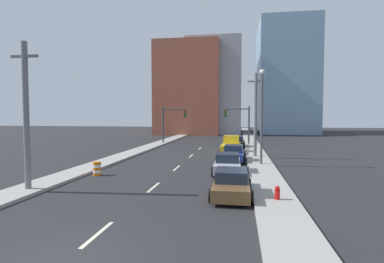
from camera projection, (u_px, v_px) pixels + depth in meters
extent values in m
plane|color=#262628|center=(65.00, 261.00, 8.68)|extent=(200.00, 200.00, 0.00)
cube|color=#9E9B93|center=(173.00, 139.00, 53.23)|extent=(2.14, 88.23, 0.18)
cube|color=#9E9B93|center=(250.00, 140.00, 51.12)|extent=(2.14, 88.23, 0.18)
cube|color=beige|center=(98.00, 234.00, 10.65)|extent=(0.16, 2.40, 0.01)
cube|color=beige|center=(154.00, 187.00, 17.58)|extent=(0.16, 2.40, 0.01)
cube|color=beige|center=(177.00, 168.00, 24.00)|extent=(0.16, 2.40, 0.01)
cube|color=beige|center=(191.00, 156.00, 31.22)|extent=(0.16, 2.40, 0.01)
cube|color=beige|center=(200.00, 148.00, 38.33)|extent=(0.16, 2.40, 0.01)
cube|color=#9E513D|center=(191.00, 90.00, 69.41)|extent=(14.00, 16.00, 20.13)
cube|color=#99999E|center=(216.00, 89.00, 72.46)|extent=(12.00, 20.00, 21.07)
cube|color=#7A9EB7|center=(285.00, 79.00, 73.67)|extent=(13.00, 20.00, 26.14)
cylinder|color=#38383D|center=(163.00, 125.00, 44.66)|extent=(0.24, 0.24, 5.54)
cylinder|color=#38383D|center=(174.00, 109.00, 44.27)|extent=(3.33, 0.16, 0.16)
cube|color=#194C1E|center=(185.00, 113.00, 44.04)|extent=(0.34, 0.32, 1.10)
cylinder|color=red|center=(185.00, 111.00, 43.86)|extent=(0.22, 0.04, 0.22)
cylinder|color=#593F0C|center=(185.00, 113.00, 43.88)|extent=(0.22, 0.04, 0.22)
cylinder|color=#0C3F14|center=(185.00, 116.00, 43.90)|extent=(0.22, 0.04, 0.22)
cylinder|color=#38383D|center=(249.00, 126.00, 42.69)|extent=(0.24, 0.24, 5.54)
cylinder|color=#38383D|center=(237.00, 109.00, 42.82)|extent=(3.33, 0.16, 0.16)
cube|color=#194C1E|center=(226.00, 113.00, 43.11)|extent=(0.34, 0.32, 1.10)
cylinder|color=red|center=(225.00, 111.00, 42.93)|extent=(0.22, 0.04, 0.22)
cylinder|color=#593F0C|center=(225.00, 113.00, 42.95)|extent=(0.22, 0.04, 0.22)
cylinder|color=#0C3F14|center=(225.00, 116.00, 42.96)|extent=(0.22, 0.04, 0.22)
cylinder|color=slate|center=(26.00, 117.00, 16.37)|extent=(0.32, 0.32, 8.23)
cube|color=slate|center=(24.00, 56.00, 16.19)|extent=(1.60, 0.14, 0.14)
cylinder|color=slate|center=(255.00, 116.00, 29.41)|extent=(0.32, 0.32, 8.35)
cube|color=slate|center=(256.00, 81.00, 29.23)|extent=(1.60, 0.14, 0.14)
cylinder|color=orange|center=(97.00, 174.00, 21.08)|extent=(0.56, 0.56, 0.19)
cylinder|color=white|center=(97.00, 171.00, 21.07)|extent=(0.56, 0.56, 0.19)
cylinder|color=orange|center=(97.00, 169.00, 21.06)|extent=(0.56, 0.56, 0.19)
cylinder|color=white|center=(97.00, 166.00, 21.05)|extent=(0.56, 0.56, 0.19)
cylinder|color=orange|center=(97.00, 163.00, 21.03)|extent=(0.56, 0.56, 0.19)
cylinder|color=#4C4C51|center=(262.00, 121.00, 24.85)|extent=(0.20, 0.20, 7.57)
sphere|color=white|center=(262.00, 72.00, 24.64)|extent=(0.44, 0.44, 0.44)
cylinder|color=red|center=(277.00, 196.00, 14.42)|extent=(0.26, 0.26, 0.65)
sphere|color=red|center=(277.00, 188.00, 14.40)|extent=(0.23, 0.23, 0.23)
cube|color=brown|center=(232.00, 187.00, 15.68)|extent=(1.84, 4.52, 0.62)
cube|color=#1E2838|center=(232.00, 175.00, 15.65)|extent=(1.61, 2.04, 0.58)
cylinder|color=black|center=(216.00, 183.00, 17.22)|extent=(0.22, 0.67, 0.67)
cylinder|color=black|center=(249.00, 184.00, 16.93)|extent=(0.22, 0.67, 0.67)
cylinder|color=black|center=(211.00, 196.00, 14.46)|extent=(0.22, 0.67, 0.67)
cylinder|color=black|center=(251.00, 198.00, 14.17)|extent=(0.22, 0.67, 0.67)
cube|color=#B2B2BC|center=(227.00, 166.00, 22.00)|extent=(1.96, 4.63, 0.65)
cube|color=#1E2838|center=(227.00, 157.00, 21.96)|extent=(1.68, 2.10, 0.61)
cylinder|color=black|center=(215.00, 165.00, 23.55)|extent=(0.24, 0.71, 0.70)
cylinder|color=black|center=(240.00, 165.00, 23.29)|extent=(0.24, 0.71, 0.70)
cylinder|color=black|center=(213.00, 171.00, 20.73)|extent=(0.24, 0.71, 0.70)
cylinder|color=black|center=(241.00, 172.00, 20.47)|extent=(0.24, 0.71, 0.70)
cube|color=navy|center=(234.00, 156.00, 27.31)|extent=(1.99, 4.34, 0.70)
cube|color=#1E2838|center=(234.00, 148.00, 27.27)|extent=(1.66, 1.99, 0.64)
cylinder|color=black|center=(225.00, 156.00, 28.80)|extent=(0.25, 0.67, 0.66)
cylinder|color=black|center=(244.00, 156.00, 28.43)|extent=(0.25, 0.67, 0.66)
cylinder|color=black|center=(222.00, 160.00, 26.21)|extent=(0.25, 0.67, 0.66)
cylinder|color=black|center=(244.00, 160.00, 25.84)|extent=(0.25, 0.67, 0.66)
cube|color=gold|center=(231.00, 148.00, 33.04)|extent=(2.12, 5.78, 0.88)
cube|color=gold|center=(231.00, 139.00, 33.83)|extent=(1.74, 1.77, 0.87)
cylinder|color=black|center=(223.00, 149.00, 34.98)|extent=(0.24, 0.69, 0.68)
cylinder|color=black|center=(240.00, 149.00, 34.60)|extent=(0.24, 0.69, 0.68)
cylinder|color=black|center=(220.00, 152.00, 31.51)|extent=(0.24, 0.69, 0.68)
cylinder|color=black|center=(239.00, 153.00, 31.13)|extent=(0.24, 0.69, 0.68)
cube|color=black|center=(237.00, 143.00, 39.15)|extent=(1.97, 4.77, 0.69)
cube|color=#1E2838|center=(237.00, 138.00, 39.11)|extent=(1.70, 2.16, 0.64)
cylinder|color=black|center=(230.00, 144.00, 40.77)|extent=(0.23, 0.72, 0.72)
cylinder|color=black|center=(244.00, 144.00, 40.43)|extent=(0.23, 0.72, 0.72)
cylinder|color=black|center=(228.00, 146.00, 37.88)|extent=(0.23, 0.72, 0.72)
cylinder|color=black|center=(244.00, 146.00, 37.54)|extent=(0.23, 0.72, 0.72)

